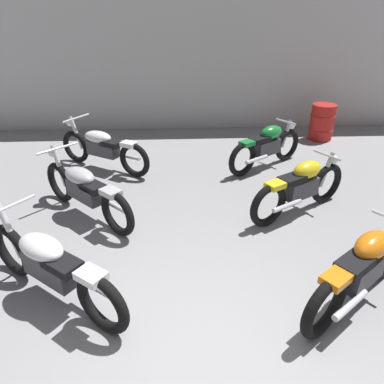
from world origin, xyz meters
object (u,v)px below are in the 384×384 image
at_px(motorcycle_left_row_1, 85,189).
at_px(motorcycle_left_row_2, 103,147).
at_px(oil_drum, 322,122).
at_px(motorcycle_right_row_1, 301,186).
at_px(motorcycle_right_row_0, 362,268).
at_px(motorcycle_left_row_0, 50,265).
at_px(motorcycle_right_row_2, 267,146).

height_order(motorcycle_left_row_1, motorcycle_left_row_2, same).
bearing_deg(oil_drum, motorcycle_right_row_1, -115.86).
bearing_deg(motorcycle_right_row_1, oil_drum, 64.14).
distance_m(motorcycle_left_row_2, oil_drum, 5.22).
bearing_deg(motorcycle_right_row_0, motorcycle_left_row_0, 176.18).
relative_size(motorcycle_left_row_0, motorcycle_right_row_1, 1.03).
relative_size(motorcycle_right_row_1, motorcycle_right_row_2, 1.04).
distance_m(motorcycle_left_row_2, motorcycle_right_row_1, 3.80).
height_order(motorcycle_left_row_0, motorcycle_left_row_2, same).
bearing_deg(motorcycle_right_row_0, motorcycle_left_row_2, 131.68).
distance_m(motorcycle_left_row_0, motorcycle_right_row_1, 3.63).
distance_m(motorcycle_left_row_0, motorcycle_right_row_0, 3.26).
bearing_deg(motorcycle_left_row_2, motorcycle_left_row_1, -88.22).
xyz_separation_m(motorcycle_left_row_2, motorcycle_right_row_1, (3.31, -1.86, 0.01)).
bearing_deg(motorcycle_right_row_0, motorcycle_left_row_1, 149.16).
relative_size(motorcycle_left_row_0, motorcycle_right_row_2, 1.07).
height_order(motorcycle_right_row_0, motorcycle_right_row_1, same).
xyz_separation_m(motorcycle_left_row_1, motorcycle_right_row_2, (3.16, 1.70, 0.01)).
height_order(motorcycle_left_row_2, oil_drum, motorcycle_left_row_2).
relative_size(motorcycle_right_row_0, motorcycle_right_row_1, 0.94).
relative_size(motorcycle_left_row_1, motorcycle_right_row_1, 0.93).
distance_m(motorcycle_right_row_0, oil_drum, 5.56).
bearing_deg(motorcycle_right_row_1, motorcycle_left_row_0, -152.71).
distance_m(motorcycle_left_row_0, motorcycle_left_row_1, 1.74).
distance_m(motorcycle_left_row_1, motorcycle_left_row_2, 1.79).
bearing_deg(motorcycle_left_row_1, motorcycle_right_row_1, -1.26).
distance_m(motorcycle_right_row_1, oil_drum, 3.81).
bearing_deg(motorcycle_left_row_0, motorcycle_left_row_2, 91.30).
bearing_deg(motorcycle_left_row_2, motorcycle_right_row_2, -1.46).
bearing_deg(motorcycle_left_row_2, oil_drum, 17.56).
height_order(motorcycle_left_row_0, motorcycle_left_row_1, same).
height_order(motorcycle_left_row_1, motorcycle_right_row_1, motorcycle_left_row_1).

